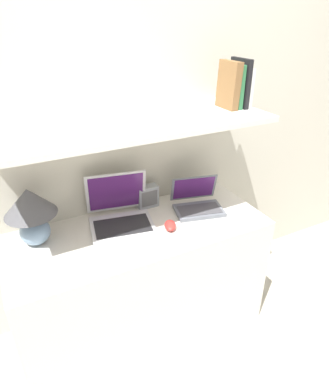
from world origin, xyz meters
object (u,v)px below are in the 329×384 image
table_lamp (31,210)px  laptop_small (197,203)px  book_green (234,86)px  book_black (240,83)px  book_brown (229,85)px  computer_mouse (170,225)px  laptop_large (120,215)px  router_box (147,196)px  book_white (243,87)px

table_lamp → laptop_small: (0.87, -0.08, -0.15)m
book_green → laptop_small: bearing=-173.2°
book_black → book_brown: 0.07m
laptop_small → table_lamp: bearing=174.9°
computer_mouse → book_green: (0.44, 0.13, 0.65)m
book_green → book_brown: (-0.04, 0.00, 0.01)m
laptop_large → book_black: (0.68, -0.03, 0.63)m
computer_mouse → router_box: 0.27m
table_lamp → book_white: (1.14, -0.05, 0.47)m
laptop_small → book_white: size_ratio=1.58×
table_lamp → laptop_small: size_ratio=0.95×
laptop_large → book_white: size_ratio=1.90×
laptop_small → computer_mouse: size_ratio=2.79×
book_green → router_box: bearing=163.7°
laptop_small → computer_mouse: laptop_small is taller
laptop_large → book_black: bearing=-2.6°
table_lamp → book_black: size_ratio=1.22×
table_lamp → book_brown: 1.15m
laptop_small → book_white: bearing=5.3°
laptop_large → laptop_small: laptop_large is taller
router_box → book_black: book_black is taller
book_white → router_box: bearing=165.5°
laptop_large → computer_mouse: laptop_large is taller
book_black → book_green: bearing=180.0°
table_lamp → book_brown: bearing=-2.9°
table_lamp → book_green: book_green is taller
laptop_small → book_green: (0.21, 0.02, 0.63)m
book_brown → book_white: bearing=0.0°
router_box → book_green: bearing=-16.3°
laptop_small → book_green: size_ratio=1.43×
router_box → book_white: 0.79m
computer_mouse → book_white: bearing=15.1°
computer_mouse → book_white: book_white is taller
laptop_large → router_box: size_ratio=2.87×
router_box → book_black: 0.79m
book_white → book_black: bearing=180.0°
table_lamp → book_white: size_ratio=1.50×
laptop_small → book_green: 0.66m
book_white → book_black: (-0.02, 0.00, 0.02)m
computer_mouse → router_box: size_ratio=0.86×
table_lamp → router_box: (0.63, 0.08, -0.12)m
book_white → book_brown: bearing=180.0°
laptop_large → book_brown: size_ratio=1.59×
book_white → book_brown: 0.10m
book_white → book_green: book_green is taller
book_brown → computer_mouse: bearing=-161.6°
table_lamp → computer_mouse: 0.69m
laptop_large → computer_mouse: size_ratio=3.36×
book_black → book_brown: (-0.07, 0.00, -0.00)m
computer_mouse → router_box: bearing=92.1°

